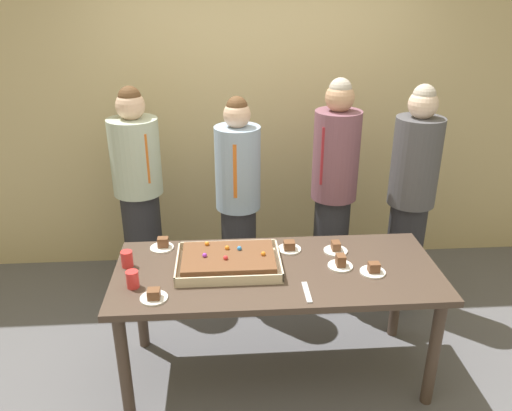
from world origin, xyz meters
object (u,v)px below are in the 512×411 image
Objects in this scene: plated_slice_far_right at (373,270)px; cake_server_utensil at (307,292)px; plated_slice_near_left at (336,248)px; person_striped_tie_right at (139,193)px; party_table at (277,282)px; person_far_right_suit at (411,198)px; drink_cup_nearest at (133,279)px; person_green_shirt_behind at (334,191)px; plated_slice_center_back at (163,245)px; sheet_cake at (228,261)px; plated_slice_far_left at (340,263)px; person_serving_front at (238,202)px; plated_slice_center_front at (289,247)px; drink_cup_middle at (127,259)px; plated_slice_near_right at (154,296)px.

plated_slice_far_right is 0.75× the size of cake_server_utensil.
person_striped_tie_right reaches higher than plated_slice_near_left.
person_far_right_suit reaches higher than party_table.
person_striped_tie_right reaches higher than drink_cup_nearest.
plated_slice_center_back is at bearing -21.10° from person_green_shirt_behind.
sheet_cake reaches higher than cake_server_utensil.
plated_slice_far_left is at bearing 47.52° from cake_server_utensil.
plated_slice_near_left is 0.88m from person_serving_front.
plated_slice_center_front is 0.09× the size of person_far_right_suit.
person_serving_front is (-0.20, 0.85, 0.17)m from party_table.
plated_slice_center_back is 0.09× the size of person_green_shirt_behind.
drink_cup_nearest and drink_cup_middle have the same top height.
plated_slice_far_left reaches higher than plated_slice_near_left.
party_table is 1.13× the size of person_far_right_suit.
person_serving_front is (0.69, 0.75, 0.02)m from drink_cup_middle.
person_serving_front is 1.26m from person_far_right_suit.
plated_slice_far_left is at bearing 154.09° from plated_slice_far_right.
cake_server_utensil is at bearing -7.45° from drink_cup_nearest.
cake_server_utensil is 0.12× the size of person_striped_tie_right.
drink_cup_middle reaches higher than plated_slice_center_back.
sheet_cake is at bearing 19.33° from drink_cup_nearest.
plated_slice_far_right is (0.84, -0.13, -0.02)m from sheet_cake.
person_serving_front is (-0.75, 0.93, 0.05)m from plated_slice_far_right.
person_serving_front is (0.50, 1.11, 0.05)m from plated_slice_near_right.
sheet_cake is at bearing 0.01° from person_striped_tie_right.
plated_slice_near_left is at bearing 34.80° from person_green_shirt_behind.
party_table is 0.31m from cake_server_utensil.
plated_slice_far_left is 0.09× the size of person_striped_tie_right.
person_serving_front is (0.63, 0.99, 0.02)m from drink_cup_nearest.
sheet_cake reaches higher than plated_slice_center_front.
plated_slice_center_back is (-1.26, 0.39, 0.00)m from plated_slice_far_right.
sheet_cake is at bearing -155.61° from plated_slice_center_front.
person_striped_tie_right is at bearing 142.09° from plated_slice_center_front.
cake_server_utensil is (0.42, -0.31, -0.03)m from sheet_cake.
person_far_right_suit is (1.75, 1.00, 0.10)m from plated_slice_near_right.
plated_slice_far_right reaches higher than cake_server_utensil.
drink_cup_middle is 0.06× the size of person_serving_front.
person_serving_front is at bearing 41.75° from person_striped_tie_right.
person_green_shirt_behind is (0.80, 0.80, 0.10)m from sheet_cake.
cake_server_utensil is at bearing -156.72° from plated_slice_far_right.
person_far_right_suit is (0.92, 1.00, 0.12)m from cake_server_utensil.
person_far_right_suit reaches higher than drink_cup_nearest.
person_striped_tie_right reaches higher than plated_slice_far_left.
person_serving_front is at bearing 124.37° from plated_slice_far_left.
sheet_cake is 0.53m from cake_server_utensil.
plated_slice_near_left is 1.18m from plated_slice_near_right.
plated_slice_far_left is at bearing -93.93° from plated_slice_near_left.
plated_slice_far_right is 1.32m from plated_slice_center_back.
party_table is 19.27× the size of drink_cup_middle.
party_table is 1.16× the size of person_striped_tie_right.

